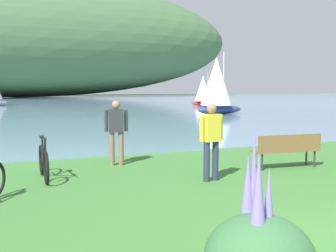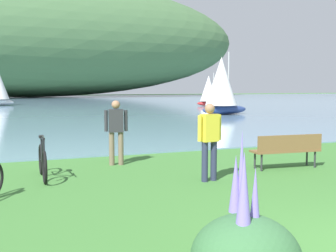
{
  "view_description": "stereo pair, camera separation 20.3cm",
  "coord_description": "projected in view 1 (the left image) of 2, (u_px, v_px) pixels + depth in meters",
  "views": [
    {
      "loc": [
        -4.59,
        -3.28,
        2.08
      ],
      "look_at": [
        -0.41,
        7.09,
        1.0
      ],
      "focal_mm": 44.06,
      "sensor_mm": 36.0,
      "label": 1
    },
    {
      "loc": [
        -4.4,
        -3.36,
        2.08
      ],
      "look_at": [
        -0.41,
        7.09,
        1.0
      ],
      "focal_mm": 44.06,
      "sensor_mm": 36.0,
      "label": 2
    }
  ],
  "objects": [
    {
      "name": "sailboat_mid_bay",
      "position": [
        203.0,
        90.0,
        42.82
      ],
      "size": [
        2.99,
        2.31,
        3.43
      ],
      "color": "#B22323",
      "rests_on": "bay_water"
    },
    {
      "name": "park_bench_near_camera",
      "position": [
        287.0,
        148.0,
        10.44
      ],
      "size": [
        1.83,
        0.61,
        0.88
      ],
      "color": "brown",
      "rests_on": "ground"
    },
    {
      "name": "distant_hillside",
      "position": [
        19.0,
        37.0,
        75.34
      ],
      "size": [
        83.43,
        28.0,
        22.22
      ],
      "primitive_type": "ellipsoid",
      "color": "#42663D",
      "rests_on": "bay_water"
    },
    {
      "name": "bicycle_leaning_near_bench",
      "position": [
        44.0,
        162.0,
        9.19
      ],
      "size": [
        0.1,
        1.77,
        1.01
      ],
      "color": "black",
      "rests_on": "ground"
    },
    {
      "name": "sailboat_nearest_to_shore",
      "position": [
        217.0,
        85.0,
        29.73
      ],
      "size": [
        3.96,
        2.61,
        4.51
      ],
      "color": "navy",
      "rests_on": "bay_water"
    },
    {
      "name": "person_on_the_grass",
      "position": [
        211.0,
        137.0,
        9.0
      ],
      "size": [
        0.6,
        0.28,
        1.71
      ],
      "color": "#282D47",
      "rests_on": "ground"
    },
    {
      "name": "person_at_shoreline",
      "position": [
        116.0,
        128.0,
        10.81
      ],
      "size": [
        0.6,
        0.29,
        1.71
      ],
      "color": "#72604C",
      "rests_on": "ground"
    },
    {
      "name": "bay_water",
      "position": [
        43.0,
        103.0,
        49.8
      ],
      "size": [
        180.0,
        80.0,
        0.04
      ],
      "primitive_type": "cube",
      "color": "#6B8EA8",
      "rests_on": "ground"
    }
  ]
}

